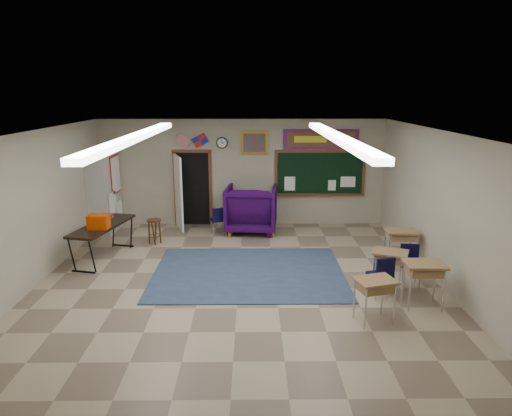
{
  "coord_description": "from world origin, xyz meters",
  "views": [
    {
      "loc": [
        0.27,
        -8.22,
        3.73
      ],
      "look_at": [
        0.36,
        1.5,
        1.24
      ],
      "focal_mm": 32.0,
      "sensor_mm": 36.0,
      "label": 1
    }
  ],
  "objects_px": {
    "wooden_stool": "(155,231)",
    "student_desk_front_right": "(400,246)",
    "wingback_armchair": "(251,209)",
    "folding_table": "(103,240)",
    "student_desk_front_left": "(389,268)"
  },
  "relations": [
    {
      "from": "student_desk_front_right",
      "to": "folding_table",
      "type": "relative_size",
      "value": 0.39
    },
    {
      "from": "student_desk_front_left",
      "to": "wooden_stool",
      "type": "height_order",
      "value": "student_desk_front_left"
    },
    {
      "from": "wingback_armchair",
      "to": "wooden_stool",
      "type": "distance_m",
      "value": 2.66
    },
    {
      "from": "wooden_stool",
      "to": "wingback_armchair",
      "type": "bearing_deg",
      "value": 23.15
    },
    {
      "from": "student_desk_front_right",
      "to": "folding_table",
      "type": "xyz_separation_m",
      "value": [
        -6.64,
        0.47,
        -0.01
      ]
    },
    {
      "from": "wingback_armchair",
      "to": "student_desk_front_left",
      "type": "distance_m",
      "value": 4.66
    },
    {
      "from": "wingback_armchair",
      "to": "wooden_stool",
      "type": "height_order",
      "value": "wingback_armchair"
    },
    {
      "from": "wingback_armchair",
      "to": "folding_table",
      "type": "height_order",
      "value": "wingback_armchair"
    },
    {
      "from": "student_desk_front_right",
      "to": "wooden_stool",
      "type": "relative_size",
      "value": 1.28
    },
    {
      "from": "wooden_stool",
      "to": "student_desk_front_right",
      "type": "bearing_deg",
      "value": -15.08
    },
    {
      "from": "student_desk_front_left",
      "to": "folding_table",
      "type": "xyz_separation_m",
      "value": [
        -6.04,
        1.71,
        0.01
      ]
    },
    {
      "from": "student_desk_front_left",
      "to": "folding_table",
      "type": "distance_m",
      "value": 6.28
    },
    {
      "from": "student_desk_front_right",
      "to": "folding_table",
      "type": "height_order",
      "value": "folding_table"
    },
    {
      "from": "student_desk_front_left",
      "to": "wooden_stool",
      "type": "xyz_separation_m",
      "value": [
        -5.11,
        2.78,
        -0.1
      ]
    },
    {
      "from": "wingback_armchair",
      "to": "wooden_stool",
      "type": "bearing_deg",
      "value": 28.22
    }
  ]
}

